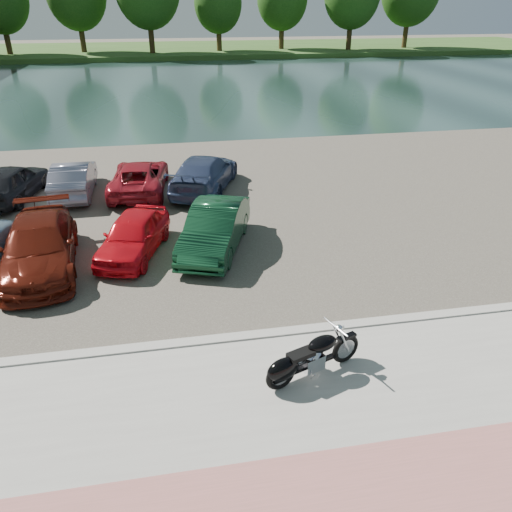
{
  "coord_description": "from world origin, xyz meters",
  "views": [
    {
      "loc": [
        -2.33,
        -7.32,
        7.11
      ],
      "look_at": [
        -0.25,
        4.06,
        1.1
      ],
      "focal_mm": 35.0,
      "sensor_mm": 36.0,
      "label": 1
    }
  ],
  "objects": [
    {
      "name": "car_4",
      "position": [
        -3.53,
        6.92,
        0.67
      ],
      "size": [
        2.53,
        4.0,
        1.27
      ],
      "primitive_type": "imported",
      "rotation": [
        0.0,
        0.0,
        -0.3
      ],
      "color": "red",
      "rests_on": "parking_lot"
    },
    {
      "name": "kerb",
      "position": [
        0.0,
        2.0,
        0.07
      ],
      "size": [
        60.0,
        0.3,
        0.14
      ],
      "primitive_type": "cube",
      "color": "#9C9993",
      "rests_on": "ground"
    },
    {
      "name": "pink_path",
      "position": [
        0.0,
        -2.5,
        0.1
      ],
      "size": [
        60.0,
        2.0,
        0.01
      ],
      "primitive_type": "cube",
      "color": "#9F6059",
      "rests_on": "promenade"
    },
    {
      "name": "car_3",
      "position": [
        -6.16,
        6.44,
        0.75
      ],
      "size": [
        2.51,
        5.08,
        1.42
      ],
      "primitive_type": "imported",
      "rotation": [
        0.0,
        0.0,
        0.11
      ],
      "color": "#55160C",
      "rests_on": "parking_lot"
    },
    {
      "name": "river",
      "position": [
        0.0,
        40.0,
        0.0
      ],
      "size": [
        120.0,
        40.0,
        0.0
      ],
      "primitive_type": "cube",
      "color": "#192D2A",
      "rests_on": "ground"
    },
    {
      "name": "car_5",
      "position": [
        -1.04,
        6.8,
        0.75
      ],
      "size": [
        2.82,
        4.53,
        1.41
      ],
      "primitive_type": "imported",
      "rotation": [
        0.0,
        0.0,
        -0.34
      ],
      "color": "#0F371F",
      "rests_on": "parking_lot"
    },
    {
      "name": "motorcycle",
      "position": [
        0.11,
        0.38,
        0.56
      ],
      "size": [
        2.24,
        1.08,
        1.05
      ],
      "rotation": [
        0.0,
        0.0,
        0.35
      ],
      "color": "black",
      "rests_on": "promenade"
    },
    {
      "name": "promenade",
      "position": [
        0.0,
        -1.0,
        0.05
      ],
      "size": [
        60.0,
        6.0,
        0.1
      ],
      "primitive_type": "cube",
      "color": "#9C9993",
      "rests_on": "ground"
    },
    {
      "name": "far_bank",
      "position": [
        0.0,
        72.0,
        0.3
      ],
      "size": [
        120.0,
        24.0,
        0.6
      ],
      "primitive_type": "cube",
      "color": "#2A4B1A",
      "rests_on": "ground"
    },
    {
      "name": "ground",
      "position": [
        0.0,
        0.0,
        0.0
      ],
      "size": [
        200.0,
        200.0,
        0.0
      ],
      "primitive_type": "plane",
      "color": "#595447",
      "rests_on": "ground"
    },
    {
      "name": "car_8",
      "position": [
        -8.35,
        12.57,
        0.73
      ],
      "size": [
        2.47,
        4.33,
        1.39
      ],
      "primitive_type": "imported",
      "rotation": [
        0.0,
        0.0,
        2.93
      ],
      "color": "black",
      "rests_on": "parking_lot"
    },
    {
      "name": "car_11",
      "position": [
        -0.89,
        12.31,
        0.75
      ],
      "size": [
        3.55,
        5.28,
        1.42
      ],
      "primitive_type": "imported",
      "rotation": [
        0.0,
        0.0,
        2.79
      ],
      "color": "navy",
      "rests_on": "parking_lot"
    },
    {
      "name": "car_10",
      "position": [
        -3.49,
        12.52,
        0.67
      ],
      "size": [
        2.49,
        4.69,
        1.26
      ],
      "primitive_type": "imported",
      "rotation": [
        0.0,
        0.0,
        3.05
      ],
      "color": "#A31B28",
      "rests_on": "parking_lot"
    },
    {
      "name": "parking_lot",
      "position": [
        0.0,
        11.0,
        0.02
      ],
      "size": [
        60.0,
        18.0,
        0.04
      ],
      "primitive_type": "cube",
      "color": "#423D35",
      "rests_on": "ground"
    },
    {
      "name": "car_9",
      "position": [
        -6.05,
        12.68,
        0.71
      ],
      "size": [
        1.47,
        4.09,
        1.34
      ],
      "primitive_type": "imported",
      "rotation": [
        0.0,
        0.0,
        3.15
      ],
      "color": "slate",
      "rests_on": "parking_lot"
    }
  ]
}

